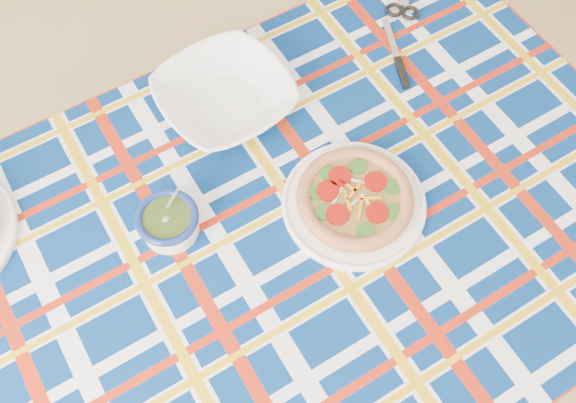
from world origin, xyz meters
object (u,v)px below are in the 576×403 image
main_focaccia_plate (355,199)px  pesto_bowl (168,221)px  dining_table (273,260)px  serving_bowl (225,97)px

main_focaccia_plate → pesto_bowl: 0.38m
pesto_bowl → dining_table: bearing=-42.1°
main_focaccia_plate → dining_table: bearing=174.7°
serving_bowl → pesto_bowl: bearing=-140.6°
dining_table → serving_bowl: size_ratio=5.82×
main_focaccia_plate → pesto_bowl: (-0.34, 0.16, 0.01)m
main_focaccia_plate → pesto_bowl: size_ratio=2.42×
dining_table → main_focaccia_plate: size_ratio=5.49×
main_focaccia_plate → serving_bowl: size_ratio=1.06×
pesto_bowl → serving_bowl: 0.32m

